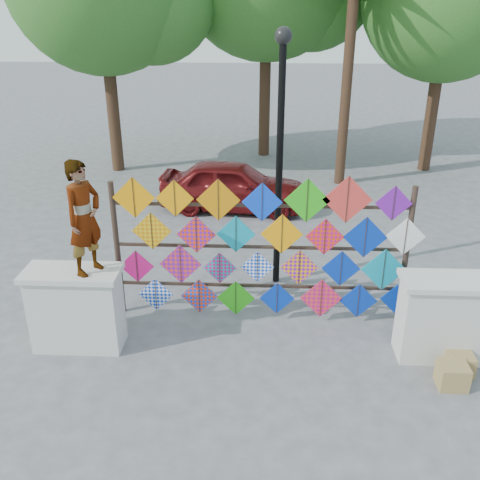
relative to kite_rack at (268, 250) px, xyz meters
The scene contains 9 objects.
ground 1.44m from the kite_rack, 100.31° to the right, with size 80.00×80.00×0.00m, color gray.
parapet_left 3.04m from the kite_rack, 161.78° to the right, with size 1.40×0.65×1.28m.
parapet_right 2.79m from the kite_rack, 19.98° to the right, with size 1.40×0.65×1.28m.
kite_rack is the anchor object (origin of this frame).
vendor_woman 2.85m from the kite_rack, 159.87° to the right, with size 0.60×0.39×1.64m, color #99999E.
sedan 5.12m from the kite_rack, 99.76° to the left, with size 1.46×3.63×1.24m, color maroon.
lamppost 1.94m from the kite_rack, 82.51° to the left, with size 0.28×0.28×4.46m.
cardboard_box_near 3.18m from the kite_rack, 32.84° to the right, with size 0.39×0.34×0.34m, color #9F824D.
cardboard_box_far 3.21m from the kite_rack, 26.12° to the right, with size 0.36×0.33×0.30m, color #9F824D.
Camera 1 is at (0.05, -6.88, 4.83)m, focal length 40.00 mm.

